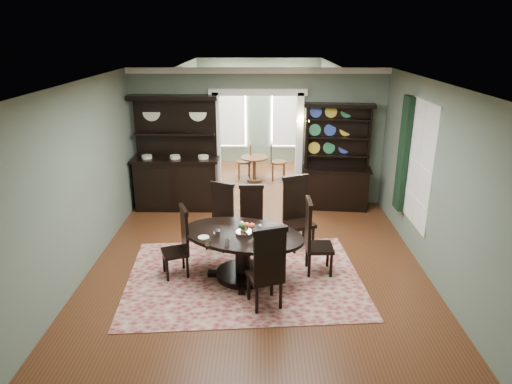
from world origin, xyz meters
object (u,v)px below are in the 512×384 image
dining_table (243,247)px  parlor_table (254,165)px  welsh_dresser (336,171)px  sideboard (177,170)px

dining_table → parlor_table: bearing=107.8°
dining_table → welsh_dresser: (1.92, 3.10, 0.30)m
welsh_dresser → sideboard: bearing=-173.7°
dining_table → parlor_table: size_ratio=3.23×
sideboard → welsh_dresser: 3.48m
dining_table → sideboard: sideboard is taller
dining_table → parlor_table: dining_table is taller
sideboard → welsh_dresser: size_ratio=1.07×
parlor_table → welsh_dresser: bearing=-45.0°
sideboard → welsh_dresser: (3.48, 0.04, -0.03)m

